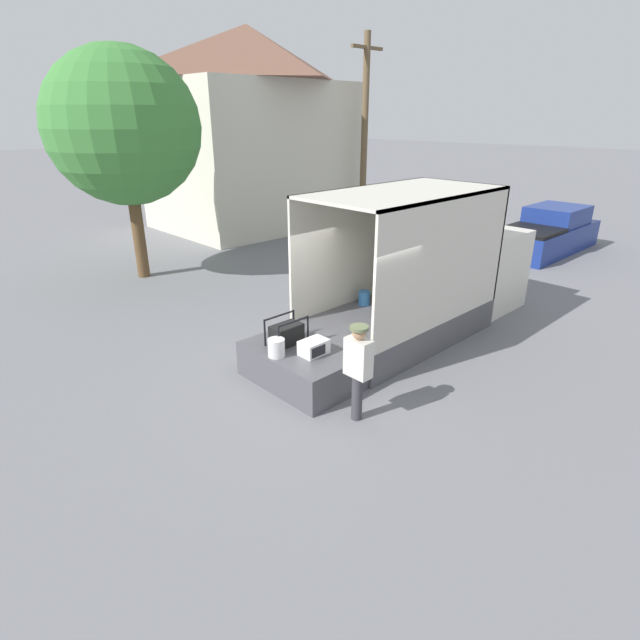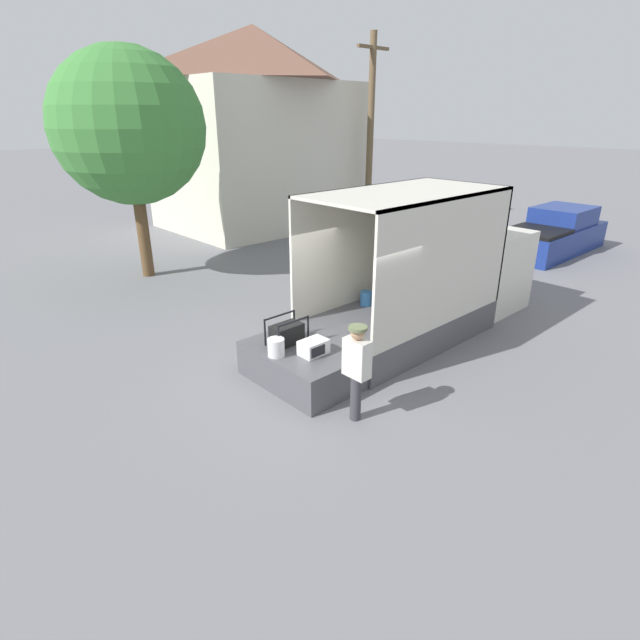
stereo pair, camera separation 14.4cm
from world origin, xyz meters
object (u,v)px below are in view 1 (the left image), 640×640
at_px(box_truck, 438,284).
at_px(orange_bucket, 276,348).
at_px(portable_generator, 287,334).
at_px(worker_person, 358,364).
at_px(microwave, 314,347).
at_px(utility_pole, 365,131).
at_px(street_tree, 124,128).
at_px(pickup_truck_blue, 548,233).

height_order(box_truck, orange_bucket, box_truck).
height_order(portable_generator, worker_person, worker_person).
bearing_deg(portable_generator, microwave, -86.64).
relative_size(portable_generator, orange_bucket, 2.26).
xyz_separation_m(microwave, portable_generator, (-0.04, 0.68, 0.07)).
bearing_deg(box_truck, worker_person, -161.09).
relative_size(box_truck, utility_pole, 0.81).
distance_m(portable_generator, street_tree, 8.81).
xyz_separation_m(box_truck, utility_pole, (7.12, 8.82, 3.14)).
height_order(utility_pole, street_tree, utility_pole).
bearing_deg(portable_generator, street_tree, 83.63).
bearing_deg(utility_pole, worker_person, -138.43).
height_order(box_truck, pickup_truck_blue, box_truck).
distance_m(microwave, orange_bucket, 0.67).
bearing_deg(microwave, box_truck, 4.25).
xyz_separation_m(box_truck, orange_bucket, (-4.94, 0.08, -0.08)).
bearing_deg(worker_person, portable_generator, 85.17).
relative_size(orange_bucket, street_tree, 0.05).
distance_m(worker_person, utility_pole, 15.96).
xyz_separation_m(portable_generator, orange_bucket, (-0.50, -0.28, -0.04)).
bearing_deg(orange_bucket, portable_generator, 29.23).
xyz_separation_m(box_truck, street_tree, (-3.55, 8.40, 3.43)).
bearing_deg(orange_bucket, box_truck, -0.90).
distance_m(microwave, pickup_truck_blue, 13.14).
relative_size(worker_person, street_tree, 0.26).
height_order(portable_generator, orange_bucket, portable_generator).
bearing_deg(portable_generator, pickup_truck_blue, 3.05).
relative_size(portable_generator, utility_pole, 0.10).
relative_size(utility_pole, street_tree, 1.20).
bearing_deg(street_tree, portable_generator, -96.37).
xyz_separation_m(orange_bucket, pickup_truck_blue, (13.61, 0.98, -0.18)).
height_order(pickup_truck_blue, street_tree, street_tree).
distance_m(utility_pole, street_tree, 10.68).
bearing_deg(box_truck, pickup_truck_blue, 6.94).
xyz_separation_m(worker_person, pickup_truck_blue, (13.27, 2.63, -0.36)).
bearing_deg(orange_bucket, microwave, -37.04).
height_order(microwave, pickup_truck_blue, pickup_truck_blue).
bearing_deg(pickup_truck_blue, utility_pole, 101.28).
relative_size(microwave, utility_pole, 0.06).
bearing_deg(microwave, worker_person, -99.23).
bearing_deg(street_tree, pickup_truck_blue, -31.01).
bearing_deg(worker_person, orange_bucket, 101.36).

